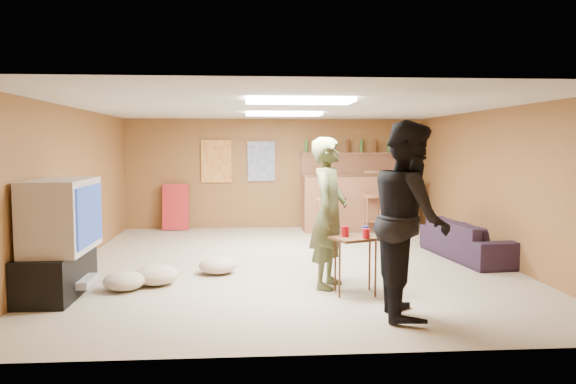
{
  "coord_description": "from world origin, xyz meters",
  "views": [
    {
      "loc": [
        -0.59,
        -7.84,
        1.68
      ],
      "look_at": [
        0.0,
        0.2,
        1.0
      ],
      "focal_mm": 35.0,
      "sensor_mm": 36.0,
      "label": 1
    }
  ],
  "objects": [
    {
      "name": "person_olive",
      "position": [
        0.37,
        -1.35,
        0.88
      ],
      "size": [
        0.65,
        0.76,
        1.77
      ],
      "primitive_type": "imported",
      "rotation": [
        0.0,
        0.0,
        1.16
      ],
      "color": "#505833",
      "rests_on": "ground"
    },
    {
      "name": "ceiling_panel_front",
      "position": [
        0.0,
        -1.5,
        2.17
      ],
      "size": [
        1.2,
        0.6,
        0.04
      ],
      "primitive_type": "cube",
      "color": "white",
      "rests_on": "ceiling"
    },
    {
      "name": "ceiling",
      "position": [
        0.0,
        0.0,
        2.2
      ],
      "size": [
        6.0,
        7.0,
        0.02
      ],
      "primitive_type": "cube",
      "color": "silver",
      "rests_on": "ground"
    },
    {
      "name": "folding_chair_stack",
      "position": [
        -2.0,
        3.3,
        0.45
      ],
      "size": [
        0.5,
        0.26,
        0.91
      ],
      "primitive_type": "cube",
      "rotation": [
        -0.14,
        0.0,
        0.0
      ],
      "color": "red",
      "rests_on": "ground"
    },
    {
      "name": "dvd_box",
      "position": [
        -2.5,
        -1.5,
        0.15
      ],
      "size": [
        0.35,
        0.5,
        0.08
      ],
      "primitive_type": "cube",
      "color": "#B2B2B7",
      "rests_on": "tv_stand"
    },
    {
      "name": "tv_screen",
      "position": [
        -2.34,
        -1.5,
        0.9
      ],
      "size": [
        0.02,
        0.95,
        0.65
      ],
      "primitive_type": "cube",
      "color": "navy",
      "rests_on": "tv_body"
    },
    {
      "name": "cup_red_near",
      "position": [
        0.51,
        -1.66,
        0.71
      ],
      "size": [
        0.11,
        0.11,
        0.12
      ],
      "primitive_type": "cylinder",
      "rotation": [
        0.0,
        0.0,
        0.4
      ],
      "color": "red",
      "rests_on": "tray_table"
    },
    {
      "name": "bar_lip",
      "position": [
        1.5,
        2.7,
        1.1
      ],
      "size": [
        2.1,
        0.12,
        0.05
      ],
      "primitive_type": "cube",
      "color": "#432615",
      "rests_on": "bar_counter"
    },
    {
      "name": "wall_front",
      "position": [
        0.0,
        -3.5,
        1.1
      ],
      "size": [
        6.0,
        0.02,
        2.2
      ],
      "primitive_type": "cube",
      "color": "brown",
      "rests_on": "ground"
    },
    {
      "name": "wall_right",
      "position": [
        3.0,
        0.0,
        1.1
      ],
      "size": [
        0.02,
        7.0,
        2.2
      ],
      "primitive_type": "cube",
      "color": "brown",
      "rests_on": "ground"
    },
    {
      "name": "poster_left",
      "position": [
        -1.2,
        3.46,
        1.35
      ],
      "size": [
        0.6,
        0.03,
        0.85
      ],
      "primitive_type": "cube",
      "color": "#BF3F26",
      "rests_on": "wall_back"
    },
    {
      "name": "bar_stool_left",
      "position": [
        0.8,
        1.97,
        0.66
      ],
      "size": [
        0.55,
        0.55,
        1.33
      ],
      "primitive_type": null,
      "rotation": [
        0.0,
        0.0,
        -0.39
      ],
      "color": "brown",
      "rests_on": "ground"
    },
    {
      "name": "person_black",
      "position": [
        0.99,
        -2.51,
        0.96
      ],
      "size": [
        0.82,
        1.0,
        1.92
      ],
      "primitive_type": "imported",
      "rotation": [
        0.0,
        0.0,
        1.46
      ],
      "color": "black",
      "rests_on": "ground"
    },
    {
      "name": "bar_counter",
      "position": [
        1.5,
        2.95,
        0.55
      ],
      "size": [
        2.0,
        0.6,
        1.1
      ],
      "primitive_type": "cube",
      "color": "brown",
      "rests_on": "ground"
    },
    {
      "name": "cup_blue",
      "position": [
        0.75,
        -1.59,
        0.7
      ],
      "size": [
        0.1,
        0.1,
        0.11
      ],
      "primitive_type": "cylinder",
      "rotation": [
        0.0,
        0.0,
        -0.43
      ],
      "color": "#16319D",
      "rests_on": "tray_table"
    },
    {
      "name": "tv_body",
      "position": [
        -2.65,
        -1.5,
        0.9
      ],
      "size": [
        0.6,
        1.1,
        0.8
      ],
      "primitive_type": "cube",
      "color": "#B2B2B7",
      "rests_on": "tv_stand"
    },
    {
      "name": "wall_left",
      "position": [
        -3.0,
        0.0,
        1.1
      ],
      "size": [
        0.02,
        7.0,
        2.2
      ],
      "primitive_type": "cube",
      "color": "brown",
      "rests_on": "ground"
    },
    {
      "name": "wall_back",
      "position": [
        0.0,
        3.5,
        1.1
      ],
      "size": [
        6.0,
        0.02,
        2.2
      ],
      "primitive_type": "cube",
      "color": "brown",
      "rests_on": "ground"
    },
    {
      "name": "ceiling_panel_back",
      "position": [
        0.0,
        1.2,
        2.17
      ],
      "size": [
        1.2,
        0.6,
        0.04
      ],
      "primitive_type": "cube",
      "color": "white",
      "rests_on": "ceiling"
    },
    {
      "name": "ground",
      "position": [
        0.0,
        0.0,
        0.0
      ],
      "size": [
        7.0,
        7.0,
        0.0
      ],
      "primitive_type": "plane",
      "color": "tan",
      "rests_on": "ground"
    },
    {
      "name": "bottle_row",
      "position": [
        1.44,
        3.38,
        1.65
      ],
      "size": [
        1.76,
        0.08,
        0.26
      ],
      "primitive_type": null,
      "color": "#3F7233",
      "rests_on": "bar_shelf"
    },
    {
      "name": "cushion_far",
      "position": [
        -2.02,
        -1.34,
        0.11
      ],
      "size": [
        0.53,
        0.53,
        0.22
      ],
      "primitive_type": "ellipsoid",
      "rotation": [
        0.0,
        0.0,
        0.11
      ],
      "color": "tan",
      "rests_on": "ground"
    },
    {
      "name": "cup_red_far",
      "position": [
        0.72,
        -1.8,
        0.7
      ],
      "size": [
        0.08,
        0.08,
        0.11
      ],
      "primitive_type": "cylinder",
      "rotation": [
        0.0,
        0.0,
        -0.02
      ],
      "color": "red",
      "rests_on": "tray_table"
    },
    {
      "name": "poster_right",
      "position": [
        -0.3,
        3.46,
        1.35
      ],
      "size": [
        0.55,
        0.03,
        0.8
      ],
      "primitive_type": "cube",
      "color": "#334C99",
      "rests_on": "wall_back"
    },
    {
      "name": "cushion_near_tv",
      "position": [
        -1.69,
        -1.1,
        0.12
      ],
      "size": [
        0.67,
        0.67,
        0.24
      ],
      "primitive_type": "ellipsoid",
      "rotation": [
        0.0,
        0.0,
        0.32
      ],
      "color": "tan",
      "rests_on": "ground"
    },
    {
      "name": "bar_stool_right",
      "position": [
        1.77,
        2.53,
        0.56
      ],
      "size": [
        0.44,
        0.44,
        1.12
      ],
      "primitive_type": null,
      "rotation": [
        0.0,
        0.0,
        -0.27
      ],
      "color": "brown",
      "rests_on": "ground"
    },
    {
      "name": "tray_table",
      "position": [
        0.62,
        -1.69,
        0.32
      ],
      "size": [
        0.61,
        0.56,
        0.65
      ],
      "primitive_type": "cube",
      "rotation": [
        0.0,
        0.0,
        0.39
      ],
      "color": "#432615",
      "rests_on": "ground"
    },
    {
      "name": "tv_stand",
      "position": [
        -2.72,
        -1.5,
        0.25
      ],
      "size": [
        0.55,
        1.3,
        0.5
      ],
      "primitive_type": "cube",
      "color": "black",
      "rests_on": "ground"
    },
    {
      "name": "bar_backing",
      "position": [
        1.5,
        3.42,
        1.2
      ],
      "size": [
        2.0,
        0.14,
        0.6
      ],
      "primitive_type": "cube",
      "color": "brown",
      "rests_on": "bar_counter"
    },
    {
      "name": "bar_shelf",
      "position": [
        1.5,
        3.4,
        1.5
      ],
      "size": [
        2.0,
        0.18,
        0.05
      ],
      "primitive_type": "cube",
      "color": "brown",
      "rests_on": "bar_backing"
    },
    {
      "name": "sofa",
      "position": [
        2.7,
        0.14,
        0.28
      ],
      "size": [
        0.95,
        1.98,
        0.56
      ],
      "primitive_type": "imported",
      "rotation": [
        0.0,
        0.0,
        1.68
      ],
      "color": "black",
      "rests_on": "ground"
    },
    {
      "name": "cushion_mid",
      "position": [
        -0.98,
        -0.57,
        0.11
      ],
      "size": [
        0.61,
        0.61,
        0.22
      ],
      "primitive_type": "ellipsoid",
      "rotation": [
        0.0,
        0.0,
        0.27
      ],
      "color": "tan",
      "rests_on": "ground"
    }
  ]
}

